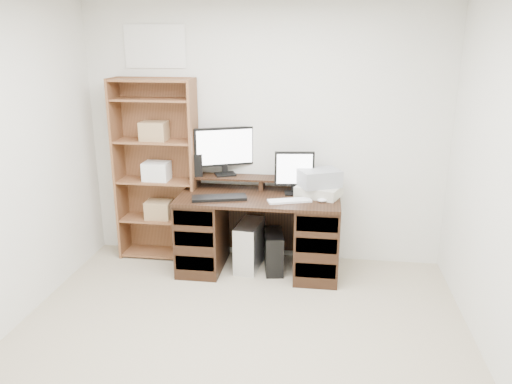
% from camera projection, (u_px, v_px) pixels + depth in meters
% --- Properties ---
extents(room, '(3.54, 4.04, 2.54)m').
position_uv_depth(room, '(223.00, 198.00, 2.95)').
color(room, '#B7A98C').
rests_on(room, ground).
extents(desk, '(1.50, 0.70, 0.75)m').
position_uv_depth(desk, '(259.00, 232.00, 4.75)').
color(desk, black).
rests_on(desk, ground).
extents(riser_shelf, '(1.40, 0.22, 0.12)m').
position_uv_depth(riser_shelf, '(262.00, 180.00, 4.82)').
color(riser_shelf, black).
rests_on(riser_shelf, desk).
extents(monitor_wide, '(0.56, 0.27, 0.47)m').
position_uv_depth(monitor_wide, '(224.00, 149.00, 4.83)').
color(monitor_wide, black).
rests_on(monitor_wide, riser_shelf).
extents(monitor_small, '(0.37, 0.16, 0.40)m').
position_uv_depth(monitor_small, '(294.00, 171.00, 4.65)').
color(monitor_small, black).
rests_on(monitor_small, desk).
extents(speaker, '(0.11, 0.11, 0.22)m').
position_uv_depth(speaker, '(197.00, 165.00, 4.83)').
color(speaker, black).
rests_on(speaker, riser_shelf).
extents(keyboard_black, '(0.52, 0.29, 0.03)m').
position_uv_depth(keyboard_black, '(219.00, 198.00, 4.54)').
color(keyboard_black, black).
rests_on(keyboard_black, desk).
extents(keyboard_white, '(0.41, 0.24, 0.02)m').
position_uv_depth(keyboard_white, '(290.00, 201.00, 4.47)').
color(keyboard_white, white).
rests_on(keyboard_white, desk).
extents(mouse, '(0.09, 0.06, 0.03)m').
position_uv_depth(mouse, '(322.00, 200.00, 4.46)').
color(mouse, white).
rests_on(mouse, desk).
extents(printer, '(0.46, 0.40, 0.10)m').
position_uv_depth(printer, '(319.00, 191.00, 4.62)').
color(printer, '#BAB6A2').
rests_on(printer, desk).
extents(basket, '(0.44, 0.39, 0.15)m').
position_uv_depth(basket, '(319.00, 178.00, 4.59)').
color(basket, gray).
rests_on(basket, printer).
extents(tower_silver, '(0.25, 0.48, 0.46)m').
position_uv_depth(tower_silver, '(249.00, 245.00, 4.85)').
color(tower_silver, silver).
rests_on(tower_silver, ground).
extents(tower_black, '(0.23, 0.41, 0.39)m').
position_uv_depth(tower_black, '(274.00, 251.00, 4.79)').
color(tower_black, black).
rests_on(tower_black, ground).
extents(bookshelf, '(0.80, 0.30, 1.80)m').
position_uv_depth(bookshelf, '(157.00, 169.00, 4.94)').
color(bookshelf, brown).
rests_on(bookshelf, ground).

